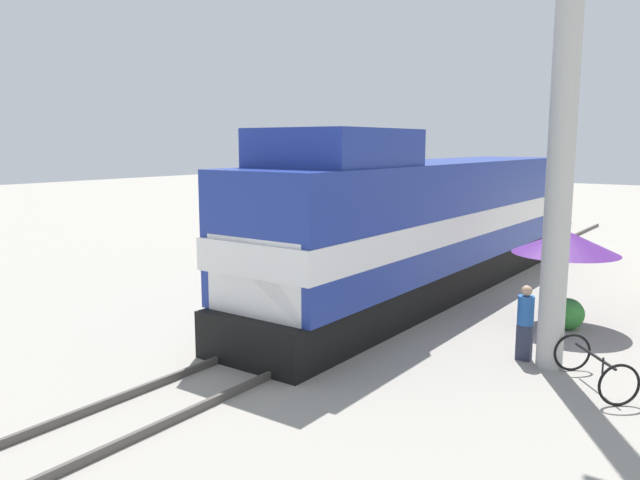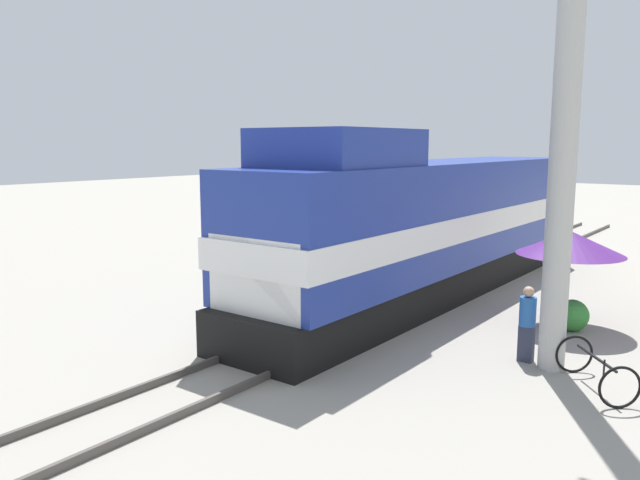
{
  "view_description": "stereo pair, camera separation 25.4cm",
  "coord_description": "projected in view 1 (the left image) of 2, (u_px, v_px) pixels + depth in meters",
  "views": [
    {
      "loc": [
        8.27,
        -14.83,
        4.52
      ],
      "look_at": [
        1.2,
        -5.08,
        2.65
      ],
      "focal_mm": 35.0,
      "sensor_mm": 36.0,
      "label": 1
    },
    {
      "loc": [
        8.48,
        -14.68,
        4.52
      ],
      "look_at": [
        1.2,
        -5.08,
        2.65
      ],
      "focal_mm": 35.0,
      "sensor_mm": 36.0,
      "label": 2
    }
  ],
  "objects": [
    {
      "name": "ground_plane",
      "position": [
        392.0,
        307.0,
        17.36
      ],
      "size": [
        120.0,
        120.0,
        0.0
      ],
      "primitive_type": "plane",
      "color": "gray"
    },
    {
      "name": "rail_near",
      "position": [
        370.0,
        301.0,
        17.77
      ],
      "size": [
        0.08,
        43.25,
        0.15
      ],
      "primitive_type": "cube",
      "color": "#4C4742",
      "rests_on": "ground_plane"
    },
    {
      "name": "rail_far",
      "position": [
        415.0,
        309.0,
        16.93
      ],
      "size": [
        0.08,
        43.25,
        0.15
      ],
      "primitive_type": "cube",
      "color": "#4C4742",
      "rests_on": "ground_plane"
    },
    {
      "name": "locomotive",
      "position": [
        422.0,
        225.0,
        18.4
      ],
      "size": [
        2.98,
        16.48,
        4.85
      ],
      "color": "black",
      "rests_on": "ground_plane"
    },
    {
      "name": "utility_pole",
      "position": [
        565.0,
        92.0,
        11.91
      ],
      "size": [
        1.8,
        0.52,
        10.89
      ],
      "color": "#B2B2AD",
      "rests_on": "ground_plane"
    },
    {
      "name": "vendor_umbrella",
      "position": [
        566.0,
        242.0,
        15.39
      ],
      "size": [
        2.57,
        2.57,
        2.4
      ],
      "color": "#4C4C4C",
      "rests_on": "ground_plane"
    },
    {
      "name": "shrub_cluster",
      "position": [
        568.0,
        314.0,
        15.26
      ],
      "size": [
        0.77,
        0.77,
        0.77
      ],
      "primitive_type": "sphere",
      "color": "#388C38",
      "rests_on": "ground_plane"
    },
    {
      "name": "person_bystander",
      "position": [
        525.0,
        320.0,
        13.02
      ],
      "size": [
        0.34,
        0.34,
        1.61
      ],
      "color": "#2D3347",
      "rests_on": "ground_plane"
    },
    {
      "name": "bicycle",
      "position": [
        594.0,
        367.0,
        11.61
      ],
      "size": [
        1.72,
        1.84,
        0.77
      ],
      "rotation": [
        0.0,
        0.0,
        0.7
      ],
      "color": "black",
      "rests_on": "ground_plane"
    }
  ]
}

